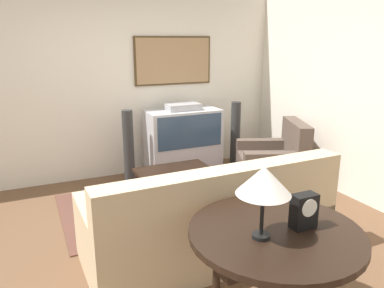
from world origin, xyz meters
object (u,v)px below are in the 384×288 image
Objects in this scene: console_table at (275,239)px; speaker_tower_left at (129,150)px; table_lamp at (264,182)px; speaker_tower_right at (235,137)px; mantel_clock at (304,211)px; couch at (209,223)px; armchair at (274,163)px; coffee_table at (175,174)px; tv at (183,142)px.

console_table is 3.07m from speaker_tower_left.
speaker_tower_left is at bearing 89.93° from table_lamp.
speaker_tower_left is (0.00, 3.10, -0.64)m from table_lamp.
console_table is 1.07× the size of speaker_tower_right.
table_lamp is 0.40m from mantel_clock.
console_table is 4.89× the size of mantel_clock.
couch is 2.05m from speaker_tower_left.
coffee_table is at bearing -66.51° from armchair.
coffee_table is at bearing -119.19° from tv.
coffee_table is 2.30m from console_table.
tv reaches higher than couch.
table_lamp reaches higher than tv.
tv is 0.97× the size of armchair.
console_table is 1.07× the size of speaker_tower_left.
speaker_tower_right is (1.35, 3.10, -0.39)m from mantel_clock.
mantel_clock is (-0.04, -2.31, 0.52)m from coffee_table.
armchair is 4.85× the size of mantel_clock.
console_table is at bearing -95.40° from coffee_table.
speaker_tower_right is at bearing 61.64° from table_lamp.
tv is 2.20m from couch.
speaker_tower_left is at bearing 180.00° from speaker_tower_right.
mantel_clock is at bearing -99.32° from tv.
tv is 0.96× the size of console_table.
tv is 4.69× the size of mantel_clock.
armchair is 1.22× the size of coffee_table.
coffee_table is 0.82× the size of console_table.
console_table is 2.43× the size of table_lamp.
armchair is 1.07× the size of speaker_tower_right.
coffee_table is at bearing -98.90° from couch.
couch is at bearing -84.62° from speaker_tower_left.
coffee_table is at bearing 89.02° from mantel_clock.
couch is 2.01× the size of console_table.
console_table is 0.25m from mantel_clock.
couch is at bearing -126.01° from speaker_tower_right.
speaker_tower_right is (1.67, 3.10, -0.64)m from table_lamp.
coffee_table is 2.37m from mantel_clock.
speaker_tower_right reaches higher than coffee_table.
coffee_table is (-0.48, -0.86, -0.14)m from tv.
coffee_table is 1.98× the size of table_lamp.
coffee_table is 2.46m from table_lamp.
console_table is 0.46m from table_lamp.
table_lamp is 3.16m from speaker_tower_left.
console_table is (-1.70, -2.29, 0.42)m from armchair.
couch is 2.52m from speaker_tower_right.
speaker_tower_right reaches higher than mantel_clock.
table_lamp is (-0.84, -3.16, 0.63)m from tv.
console_table is at bearing -116.57° from speaker_tower_right.
armchair is at bearing 53.45° from console_table.
mantel_clock is (0.12, -1.07, 0.56)m from couch.
speaker_tower_right reaches higher than console_table.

